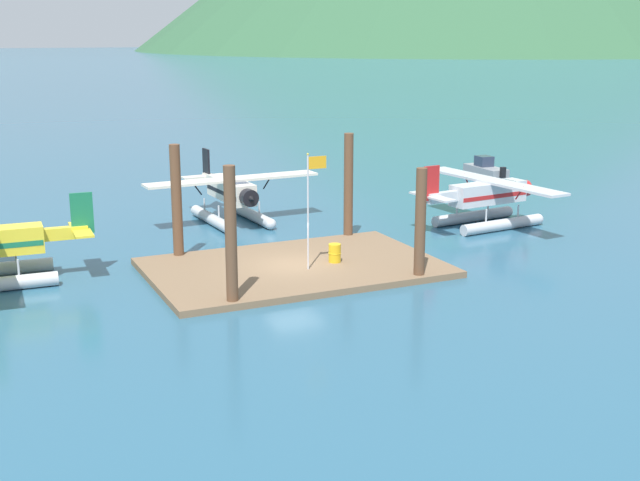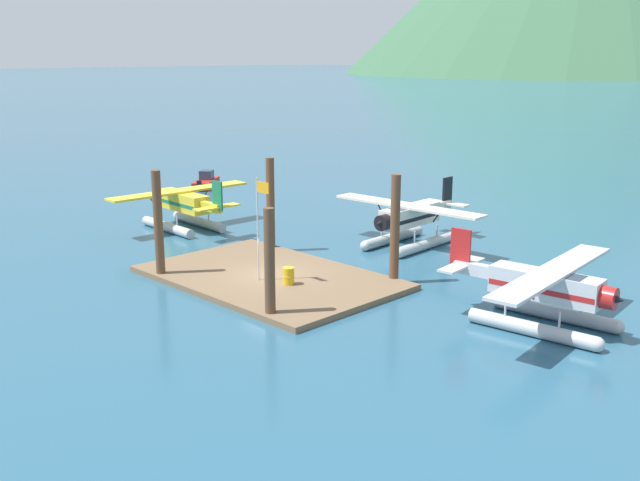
# 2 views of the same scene
# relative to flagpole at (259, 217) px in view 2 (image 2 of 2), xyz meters

# --- Properties ---
(ground_plane) EXTENTS (1200.00, 1200.00, 0.00)m
(ground_plane) POSITION_rel_flagpole_xyz_m (-0.43, 0.98, -3.68)
(ground_plane) COLOR #285670
(dock_platform) EXTENTS (13.41, 8.73, 0.30)m
(dock_platform) POSITION_rel_flagpole_xyz_m (-0.43, 0.98, -3.53)
(dock_platform) COLOR brown
(dock_platform) RESTS_ON ground
(piling_near_left) EXTENTS (0.48, 0.48, 5.83)m
(piling_near_left) POSITION_rel_flagpole_xyz_m (-4.78, -2.90, -0.76)
(piling_near_left) COLOR brown
(piling_near_left) RESTS_ON ground
(piling_near_right) EXTENTS (0.48, 0.48, 5.13)m
(piling_near_right) POSITION_rel_flagpole_xyz_m (4.04, -2.85, -1.11)
(piling_near_right) COLOR brown
(piling_near_right) RESTS_ON ground
(piling_far_left) EXTENTS (0.50, 0.50, 5.72)m
(piling_far_left) POSITION_rel_flagpole_xyz_m (-4.86, 4.98, -0.82)
(piling_far_left) COLOR brown
(piling_far_left) RESTS_ON ground
(piling_far_right) EXTENTS (0.49, 0.49, 5.75)m
(piling_far_right) POSITION_rel_flagpole_xyz_m (4.54, 5.26, -0.80)
(piling_far_right) COLOR brown
(piling_far_right) RESTS_ON ground
(flagpole) EXTENTS (0.95, 0.10, 5.36)m
(flagpole) POSITION_rel_flagpole_xyz_m (0.00, 0.00, 0.00)
(flagpole) COLOR silver
(flagpole) RESTS_ON dock_platform
(fuel_drum) EXTENTS (0.62, 0.62, 0.88)m
(fuel_drum) POSITION_rel_flagpole_xyz_m (1.50, 0.59, -2.94)
(fuel_drum) COLOR gold
(fuel_drum) RESTS_ON dock_platform
(seaplane_yellow_port_fwd) EXTENTS (7.98, 10.45, 3.84)m
(seaplane_yellow_port_fwd) POSITION_rel_flagpole_xyz_m (-13.58, 4.62, -2.10)
(seaplane_yellow_port_fwd) COLOR #B7BABF
(seaplane_yellow_port_fwd) RESTS_ON ground
(seaplane_silver_stbd_fwd) EXTENTS (7.95, 10.49, 3.84)m
(seaplane_silver_stbd_fwd) POSITION_rel_flagpole_xyz_m (13.33, 4.88, -2.10)
(seaplane_silver_stbd_fwd) COLOR #B7BABF
(seaplane_silver_stbd_fwd) RESTS_ON ground
(seaplane_cream_bow_centre) EXTENTS (10.46, 7.98, 3.84)m
(seaplane_cream_bow_centre) POSITION_rel_flagpole_xyz_m (0.24, 11.91, -2.10)
(seaplane_cream_bow_centre) COLOR #B7BABF
(seaplane_cream_bow_centre) RESTS_ON ground
(boat_red_open_west) EXTENTS (3.81, 4.20, 1.50)m
(boat_red_open_west) POSITION_rel_flagpole_xyz_m (-25.84, 15.58, -3.19)
(boat_red_open_west) COLOR #B2231E
(boat_red_open_west) RESTS_ON ground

